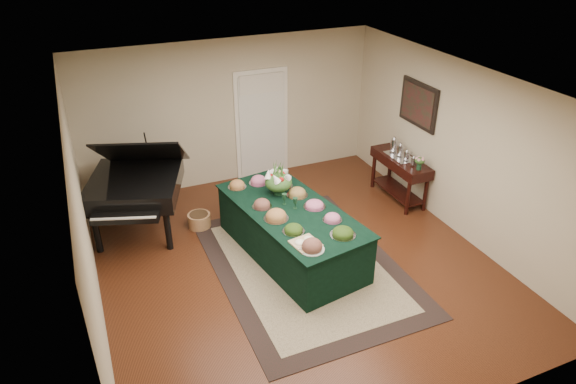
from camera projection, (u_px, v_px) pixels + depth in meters
name	position (u px, v px, depth m)	size (l,w,h in m)	color
ground	(296.00, 263.00, 7.64)	(6.00, 6.00, 0.00)	black
area_rug	(306.00, 266.00, 7.56)	(2.54, 3.55, 0.01)	black
kitchen_doorway	(262.00, 125.00, 9.75)	(1.05, 0.07, 2.10)	white
buffet_table	(291.00, 232.00, 7.65)	(1.62, 2.72, 0.79)	black
food_platters	(290.00, 205.00, 7.46)	(1.21, 2.41, 0.14)	silver
cutting_board	(305.00, 241.00, 6.67)	(0.39, 0.39, 0.10)	tan
green_goblets	(290.00, 201.00, 7.48)	(0.17, 0.25, 0.18)	#15341F
floral_centerpiece	(278.00, 179.00, 7.74)	(0.43, 0.43, 0.43)	#15341F
grand_piano	(135.00, 185.00, 8.01)	(1.85, 1.95, 1.69)	black
wicker_basket	(199.00, 220.00, 8.46)	(0.37, 0.37, 0.23)	#A16C41
mahogany_sideboard	(400.00, 167.00, 9.07)	(0.45, 1.31, 0.80)	black
tea_service	(402.00, 152.00, 8.93)	(0.34, 0.74, 0.30)	silver
pink_bouquet	(420.00, 161.00, 8.50)	(0.18, 0.18, 0.23)	#15341F
wall_painting	(418.00, 104.00, 8.60)	(0.05, 0.95, 0.75)	black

